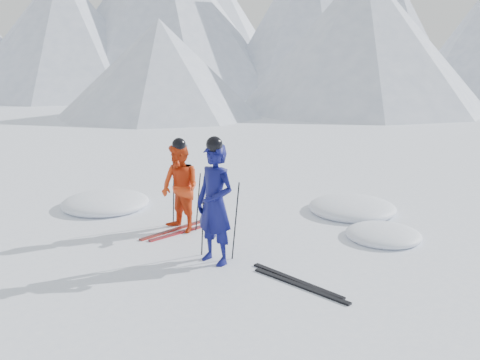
% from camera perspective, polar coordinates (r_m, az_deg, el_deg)
% --- Properties ---
extents(ground, '(160.00, 160.00, 0.00)m').
position_cam_1_polar(ground, '(8.64, 8.50, -8.79)').
color(ground, white).
rests_on(ground, ground).
extents(skier_blue, '(0.83, 0.67, 1.97)m').
position_cam_1_polar(skier_blue, '(8.13, -2.83, -2.72)').
color(skier_blue, '#0D1053').
rests_on(skier_blue, ground).
extents(skier_red, '(1.01, 0.91, 1.71)m').
position_cam_1_polar(skier_red, '(9.73, -6.74, -0.90)').
color(skier_red, red).
rests_on(skier_red, ground).
extents(pole_blue_left, '(0.13, 0.09, 1.31)m').
position_cam_1_polar(pole_blue_left, '(8.48, -4.19, -4.38)').
color(pole_blue_left, black).
rests_on(pole_blue_left, ground).
extents(pole_blue_right, '(0.13, 0.08, 1.31)m').
position_cam_1_polar(pole_blue_right, '(8.34, -0.50, -4.64)').
color(pole_blue_right, black).
rests_on(pole_blue_right, ground).
extents(pole_red_left, '(0.12, 0.09, 1.14)m').
position_cam_1_polar(pole_red_left, '(10.15, -7.47, -1.97)').
color(pole_red_left, black).
rests_on(pole_red_left, ground).
extents(pole_red_right, '(0.12, 0.08, 1.14)m').
position_cam_1_polar(pole_red_right, '(9.79, -4.73, -2.48)').
color(pole_red_right, black).
rests_on(pole_red_right, ground).
extents(ski_worn_left, '(0.67, 1.63, 0.03)m').
position_cam_1_polar(ski_worn_left, '(10.02, -7.21, -5.48)').
color(ski_worn_left, black).
rests_on(ski_worn_left, ground).
extents(ski_worn_right, '(0.77, 1.59, 0.03)m').
position_cam_1_polar(ski_worn_right, '(9.91, -6.00, -5.67)').
color(ski_worn_right, black).
rests_on(ski_worn_right, ground).
extents(ski_loose_a, '(1.60, 0.74, 0.03)m').
position_cam_1_polar(ski_loose_a, '(7.79, 6.35, -11.15)').
color(ski_loose_a, black).
rests_on(ski_loose_a, ground).
extents(ski_loose_b, '(1.62, 0.69, 0.03)m').
position_cam_1_polar(ski_loose_b, '(7.63, 6.75, -11.69)').
color(ski_loose_b, black).
rests_on(ski_loose_b, ground).
extents(snow_lumps, '(10.43, 5.01, 0.43)m').
position_cam_1_polar(snow_lumps, '(10.47, 3.50, -4.65)').
color(snow_lumps, white).
rests_on(snow_lumps, ground).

